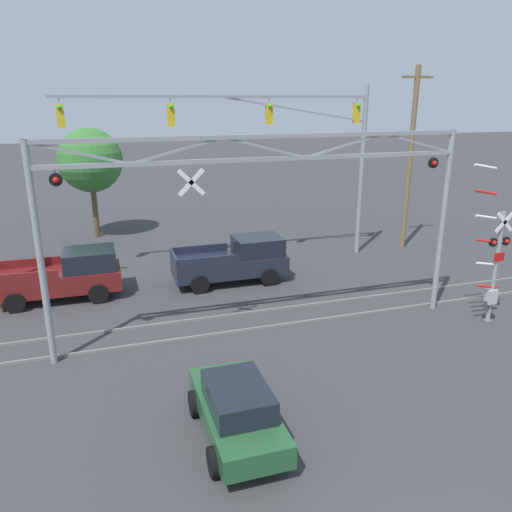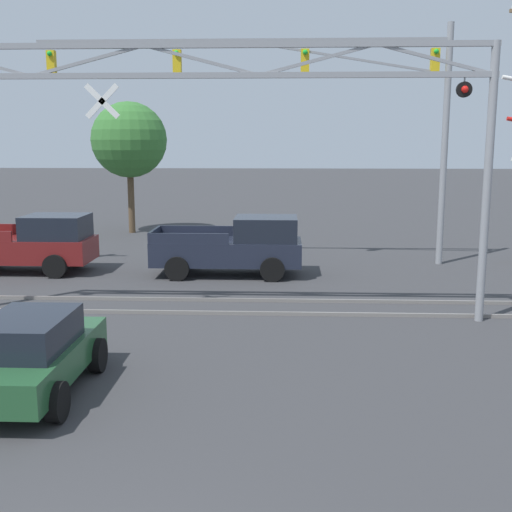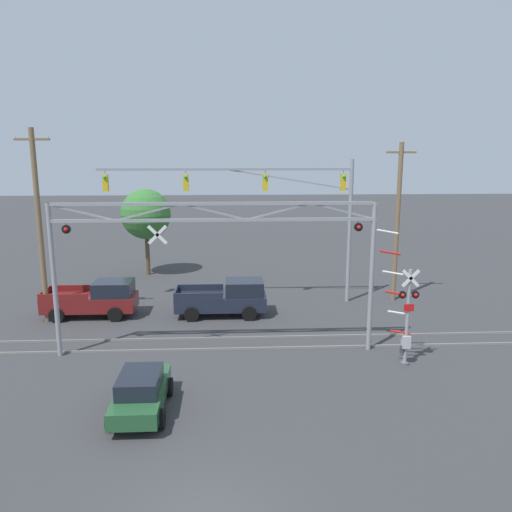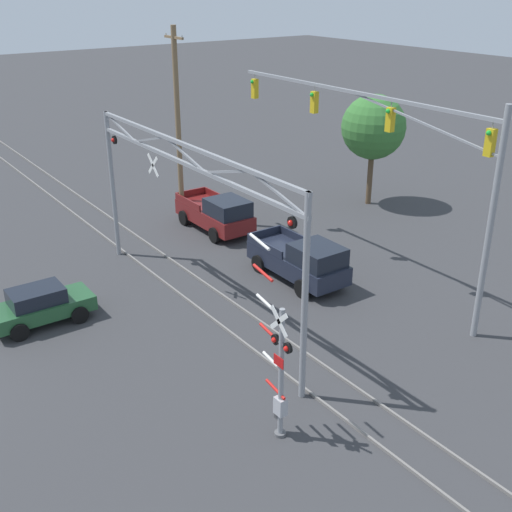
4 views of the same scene
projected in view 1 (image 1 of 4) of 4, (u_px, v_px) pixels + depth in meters
name	position (u px, v px, depth m)	size (l,w,h in m)	color
rail_track_near	(263.00, 328.00, 18.33)	(80.00, 0.08, 0.10)	gray
rail_track_far	(251.00, 312.00, 19.63)	(80.00, 0.08, 0.10)	gray
crossing_gantry	(265.00, 193.00, 16.54)	(14.52, 0.26, 7.00)	gray
crossing_signal_mast	(493.00, 268.00, 18.19)	(1.96, 0.35, 6.03)	gray
traffic_signal_span	(289.00, 137.00, 24.38)	(15.11, 0.39, 8.77)	gray
pickup_truck_lead	(236.00, 260.00, 22.84)	(5.12, 2.24, 2.04)	#1E2333
pickup_truck_following	(65.00, 275.00, 20.90)	(5.10, 2.24, 2.04)	maroon
sedan_waiting	(237.00, 409.00, 12.28)	(1.92, 3.91, 1.52)	#23512D
utility_pole_right	(410.00, 158.00, 26.93)	(1.80, 0.28, 9.74)	brown
background_tree_beyond_span	(90.00, 161.00, 29.17)	(3.73, 3.73, 6.50)	brown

